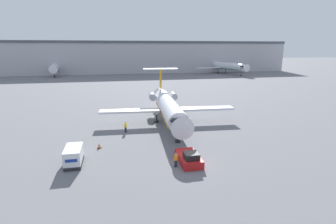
# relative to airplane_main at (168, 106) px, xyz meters

# --- Properties ---
(ground_plane) EXTENTS (600.00, 600.00, 0.00)m
(ground_plane) POSITION_rel_airplane_main_xyz_m (-0.93, -17.54, -3.21)
(ground_plane) COLOR slate
(terminal_building) EXTENTS (180.00, 16.80, 16.98)m
(terminal_building) POSITION_rel_airplane_main_xyz_m (-0.93, 102.46, 5.31)
(terminal_building) COLOR #B2B2B7
(terminal_building) RESTS_ON ground
(airplane_main) EXTENTS (24.67, 26.86, 9.07)m
(airplane_main) POSITION_rel_airplane_main_xyz_m (0.00, 0.00, 0.00)
(airplane_main) COLOR silver
(airplane_main) RESTS_ON ground
(pushback_tug) EXTENTS (2.35, 4.85, 1.65)m
(pushback_tug) POSITION_rel_airplane_main_xyz_m (-1.08, -17.03, -2.62)
(pushback_tug) COLOR #B21919
(pushback_tug) RESTS_ON ground
(luggage_cart) EXTENTS (1.88, 3.83, 2.11)m
(luggage_cart) POSITION_rel_airplane_main_xyz_m (-14.57, -14.67, -2.16)
(luggage_cart) COLOR #232326
(luggage_cart) RESTS_ON ground
(worker_near_tug) EXTENTS (0.40, 0.24, 1.71)m
(worker_near_tug) POSITION_rel_airplane_main_xyz_m (-2.89, -17.86, -2.32)
(worker_near_tug) COLOR #232838
(worker_near_tug) RESTS_ON ground
(worker_by_wing) EXTENTS (0.40, 0.25, 1.79)m
(worker_by_wing) POSITION_rel_airplane_main_xyz_m (-7.93, -3.68, -2.27)
(worker_by_wing) COLOR #232838
(worker_by_wing) RESTS_ON ground
(traffic_cone_left) EXTENTS (0.61, 0.61, 0.69)m
(traffic_cone_left) POSITION_rel_airplane_main_xyz_m (-11.88, -9.94, -2.88)
(traffic_cone_left) COLOR black
(traffic_cone_left) RESTS_ON ground
(airplane_parked_far_left) EXTENTS (31.70, 36.80, 11.01)m
(airplane_parked_far_left) POSITION_rel_airplane_main_xyz_m (48.94, 87.86, 0.83)
(airplane_parked_far_left) COLOR silver
(airplane_parked_far_left) RESTS_ON ground
(airplane_parked_far_right) EXTENTS (31.15, 34.71, 10.99)m
(airplane_parked_far_right) POSITION_rel_airplane_main_xyz_m (-37.56, 98.34, 0.78)
(airplane_parked_far_right) COLOR white
(airplane_parked_far_right) RESTS_ON ground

